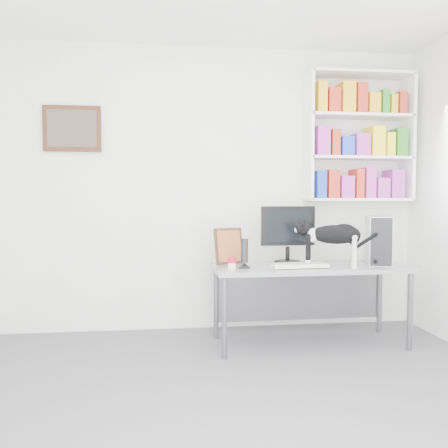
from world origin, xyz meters
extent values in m
cube|color=#59595E|center=(0.00, 0.00, 0.01)|extent=(4.00, 4.00, 0.01)
cube|color=silver|center=(0.00, 2.00, 1.35)|extent=(4.00, 0.01, 2.70)
cube|color=white|center=(1.40, 1.85, 1.85)|extent=(1.03, 0.28, 1.24)
cube|color=#472416|center=(-1.30, 1.97, 1.90)|extent=(0.52, 0.04, 0.42)
cube|color=gray|center=(0.77, 1.36, 0.34)|extent=(1.65, 0.66, 0.68)
cube|color=black|center=(0.62, 1.54, 0.94)|extent=(0.49, 0.24, 0.52)
cube|color=silver|center=(0.64, 1.25, 0.70)|extent=(0.48, 0.21, 0.04)
cube|color=#A7A7AB|center=(1.41, 1.42, 0.89)|extent=(0.30, 0.46, 0.42)
cylinder|color=black|center=(0.19, 1.28, 0.81)|extent=(0.13, 0.13, 0.25)
cube|color=#472416|center=(0.10, 1.56, 0.85)|extent=(0.28, 0.18, 0.33)
cylinder|color=red|center=(0.08, 1.24, 0.73)|extent=(0.07, 0.07, 0.10)
camera|label=1|loc=(-0.46, -2.55, 1.26)|focal=38.00mm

